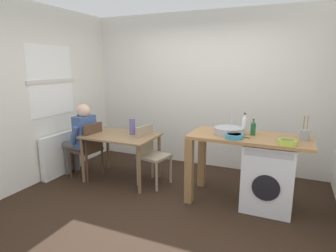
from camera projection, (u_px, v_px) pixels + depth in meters
The scene contains 19 objects.
ground_plane at pixel (164, 205), 3.71m from camera, with size 5.46×5.46×0.00m, color black.
wall_back at pixel (204, 91), 4.99m from camera, with size 4.60×0.10×2.70m, color silver.
wall_window_side at pixel (35, 95), 4.26m from camera, with size 0.12×3.80×2.70m.
radiator at pixel (61, 154), 4.69m from camera, with size 0.10×0.80×0.70m, color white.
dining_table at pixel (121, 141), 4.39m from camera, with size 1.10×0.76×0.74m.
chair_person_seat at pixel (89, 147), 4.54m from camera, with size 0.43×0.43×0.90m.
chair_opposite at pixel (150, 152), 4.29m from camera, with size 0.47×0.47×0.90m.
seated_person at pixel (81, 136), 4.58m from camera, with size 0.52×0.52×1.20m.
kitchen_counter at pixel (232, 146), 3.69m from camera, with size 1.50×0.68×0.92m.
washing_machine at pixel (268, 175), 3.57m from camera, with size 0.60×0.61×0.86m.
sink_basin at pixel (229, 131), 3.66m from camera, with size 0.38×0.38×0.09m, color #9EA0A5.
tap at pixel (232, 121), 3.80m from camera, with size 0.02×0.02×0.28m, color #B2B2B7.
bottle_tall_green at pixel (244, 124), 3.66m from camera, with size 0.06×0.06×0.28m.
bottle_squat_brown at pixel (253, 128), 3.61m from camera, with size 0.06×0.06×0.21m.
mixing_bowl at pixel (234, 136), 3.44m from camera, with size 0.21×0.21×0.06m.
utensil_crock at pixel (304, 135), 3.35m from camera, with size 0.11×0.11×0.30m.
colander at pixel (287, 142), 3.19m from camera, with size 0.20×0.20×0.06m.
vase at pixel (132, 126), 4.37m from camera, with size 0.09×0.09×0.26m, color slate.
scissors at pixel (244, 137), 3.50m from camera, with size 0.15×0.06×0.01m.
Camera 1 is at (1.41, -3.09, 1.81)m, focal length 30.07 mm.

